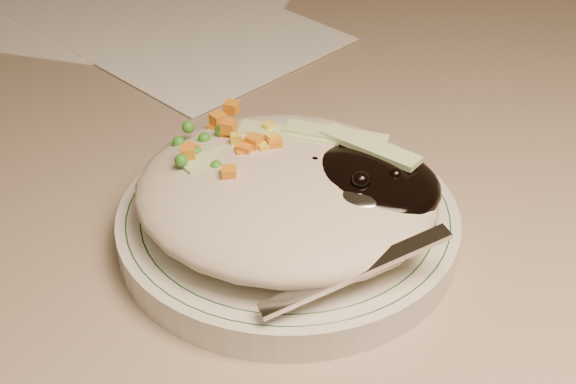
% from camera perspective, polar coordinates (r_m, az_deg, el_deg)
% --- Properties ---
extents(desk, '(1.40, 0.70, 0.74)m').
position_cam_1_polar(desk, '(0.77, 12.10, -9.26)').
color(desk, gray).
rests_on(desk, ground).
extents(plate, '(0.22, 0.22, 0.02)m').
position_cam_1_polar(plate, '(0.52, 0.00, -2.30)').
color(plate, silver).
rests_on(plate, desk).
extents(plate_rim, '(0.21, 0.21, 0.00)m').
position_cam_1_polar(plate_rim, '(0.52, -0.00, -1.43)').
color(plate_rim, '#144723').
rests_on(plate_rim, plate).
extents(meal, '(0.20, 0.19, 0.05)m').
position_cam_1_polar(meal, '(0.50, 0.43, 0.38)').
color(meal, beige).
rests_on(meal, plate).
extents(papers, '(0.40, 0.32, 0.00)m').
position_cam_1_polar(papers, '(0.84, -9.80, 11.85)').
color(papers, white).
rests_on(papers, desk).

